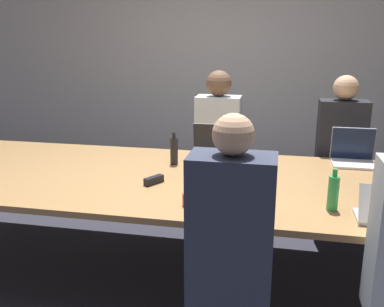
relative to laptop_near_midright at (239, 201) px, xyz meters
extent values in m
plane|color=#2D2D38|center=(-0.48, 0.56, -0.83)|extent=(24.00, 24.00, 0.00)
cube|color=#BCB7B2|center=(-0.48, 2.76, 0.57)|extent=(12.00, 0.06, 2.80)
cube|color=#9E7547|center=(-0.48, 0.56, -0.09)|extent=(4.44, 1.47, 0.04)
cube|color=gray|center=(0.00, 0.04, -0.06)|extent=(0.35, 0.24, 0.02)
cube|color=gray|center=(0.00, -0.05, 0.06)|extent=(0.36, 0.10, 0.23)
cube|color=silver|center=(0.00, -0.03, 0.06)|extent=(0.35, 0.10, 0.23)
cube|color=#33384C|center=(0.00, -0.41, 0.00)|extent=(0.40, 0.24, 0.75)
sphere|color=tan|center=(0.00, -0.41, 0.47)|extent=(0.19, 0.19, 0.19)
cylinder|color=red|center=(-0.29, 0.05, -0.03)|extent=(0.09, 0.09, 0.08)
cube|color=gray|center=(-0.33, 1.00, -0.06)|extent=(0.30, 0.26, 0.02)
cube|color=gray|center=(-0.33, 1.13, 0.08)|extent=(0.31, 0.04, 0.26)
cube|color=black|center=(-0.33, 1.12, 0.08)|extent=(0.30, 0.04, 0.26)
cube|color=#2D2D38|center=(-0.34, 1.53, -0.60)|extent=(0.32, 0.24, 0.45)
cube|color=silver|center=(-0.34, 1.53, 0.00)|extent=(0.40, 0.24, 0.75)
sphere|color=brown|center=(-0.34, 1.53, 0.49)|extent=(0.23, 0.23, 0.23)
cylinder|color=black|center=(-0.59, 0.86, 0.03)|extent=(0.06, 0.06, 0.21)
cylinder|color=black|center=(-0.59, 0.86, 0.16)|extent=(0.03, 0.03, 0.05)
cube|color=silver|center=(0.78, 1.10, -0.06)|extent=(0.32, 0.25, 0.02)
cube|color=silver|center=(0.78, 1.22, 0.07)|extent=(0.33, 0.04, 0.26)
cube|color=#0F1933|center=(0.78, 1.21, 0.07)|extent=(0.32, 0.04, 0.25)
cube|color=#2D2D38|center=(0.73, 1.49, -0.60)|extent=(0.32, 0.24, 0.45)
cube|color=#232328|center=(0.73, 1.49, 0.00)|extent=(0.40, 0.24, 0.75)
sphere|color=tan|center=(0.73, 1.49, 0.48)|extent=(0.21, 0.21, 0.21)
cylinder|color=green|center=(0.52, 0.15, 0.03)|extent=(0.06, 0.06, 0.20)
cylinder|color=green|center=(0.52, 0.15, 0.15)|extent=(0.03, 0.03, 0.04)
cube|color=black|center=(-0.61, 0.38, -0.05)|extent=(0.11, 0.15, 0.05)
camera|label=1|loc=(0.20, -2.25, 0.89)|focal=40.00mm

